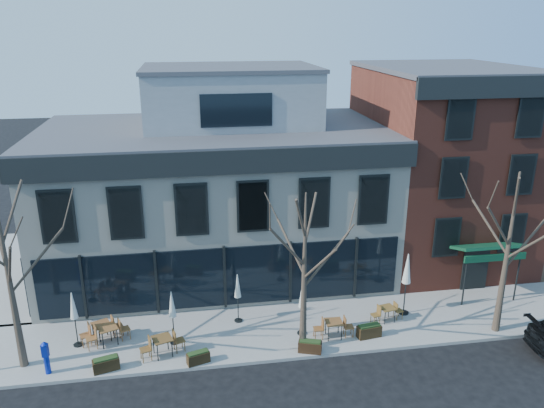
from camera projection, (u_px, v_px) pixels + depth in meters
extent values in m
plane|color=black|center=(226.00, 311.00, 26.01)|extent=(120.00, 120.00, 0.00)
cube|color=gray|center=(300.00, 327.00, 24.48)|extent=(33.50, 4.70, 0.15)
cube|color=gray|center=(18.00, 272.00, 29.87)|extent=(4.50, 12.00, 0.15)
cube|color=silver|center=(216.00, 202.00, 29.38)|extent=(18.00, 10.00, 8.00)
cube|color=#47474C|center=(214.00, 130.00, 28.06)|extent=(18.30, 10.30, 0.30)
cube|color=black|center=(221.00, 163.00, 23.45)|extent=(18.30, 0.25, 1.10)
cube|color=black|center=(34.00, 145.00, 26.83)|extent=(0.25, 10.30, 1.10)
cube|color=black|center=(225.00, 277.00, 25.34)|extent=(17.20, 0.12, 3.00)
cube|color=black|center=(46.00, 255.00, 27.74)|extent=(0.12, 7.50, 3.00)
cube|color=gray|center=(230.00, 97.00, 28.65)|extent=(9.00, 6.50, 3.00)
cube|color=brown|center=(439.00, 166.00, 30.88)|extent=(8.00, 10.00, 11.00)
cube|color=#47474C|center=(449.00, 68.00, 29.08)|extent=(8.20, 10.20, 0.25)
cube|color=black|center=(501.00, 87.00, 24.45)|extent=(8.20, 0.25, 1.00)
cube|color=#0D3C23|center=(487.00, 246.00, 26.27)|extent=(3.20, 1.66, 0.67)
cube|color=black|center=(475.00, 270.00, 27.55)|extent=(1.40, 0.10, 2.50)
cone|color=#382B21|center=(9.00, 278.00, 20.39)|extent=(0.34, 0.34, 7.92)
cylinder|color=#382B21|center=(37.00, 260.00, 20.54)|extent=(2.23, 0.50, 2.48)
cylinder|color=#382B21|center=(0.00, 244.00, 20.89)|extent=(1.03, 2.05, 2.14)
cylinder|color=#382B21|center=(10.00, 266.00, 19.25)|extent=(1.03, 2.04, 2.28)
cone|color=#382B21|center=(304.00, 275.00, 21.64)|extent=(0.34, 0.34, 7.04)
cylinder|color=#382B21|center=(326.00, 260.00, 21.78)|extent=(2.00, 0.46, 2.21)
cylinder|color=#382B21|center=(291.00, 246.00, 22.08)|extent=(0.93, 1.84, 1.91)
cylinder|color=#382B21|center=(288.00, 248.00, 20.82)|extent=(1.61, 0.68, 1.97)
cylinder|color=#382B21|center=(319.00, 264.00, 20.63)|extent=(0.93, 1.83, 2.03)
cone|color=#382B21|center=(507.00, 255.00, 22.95)|extent=(0.34, 0.34, 7.48)
cylinder|color=#382B21|center=(528.00, 240.00, 23.09)|extent=(2.12, 0.48, 2.35)
cylinder|color=#382B21|center=(489.00, 227.00, 23.42)|extent=(0.98, 1.94, 2.03)
cylinder|color=#382B21|center=(499.00, 227.00, 22.08)|extent=(1.71, 0.71, 2.09)
cylinder|color=#382B21|center=(532.00, 243.00, 21.87)|extent=(0.98, 1.94, 2.16)
cylinder|color=#0B1F94|center=(47.00, 365.00, 21.05)|extent=(0.22, 0.22, 0.78)
cube|color=#0B1F94|center=(45.00, 350.00, 20.83)|extent=(0.27, 0.24, 0.56)
cone|color=#0B1F94|center=(44.00, 343.00, 20.72)|extent=(0.29, 0.29, 0.13)
cube|color=brown|center=(107.00, 327.00, 22.88)|extent=(1.00, 1.00, 0.04)
cylinder|color=black|center=(103.00, 341.00, 22.61)|extent=(0.04, 0.04, 0.79)
cylinder|color=black|center=(117.00, 337.00, 22.91)|extent=(0.04, 0.04, 0.79)
cylinder|color=black|center=(99.00, 334.00, 23.11)|extent=(0.04, 0.04, 0.79)
cylinder|color=black|center=(114.00, 330.00, 23.41)|extent=(0.04, 0.04, 0.79)
cube|color=brown|center=(101.00, 324.00, 23.13)|extent=(1.00, 1.00, 0.04)
cylinder|color=black|center=(97.00, 338.00, 22.86)|extent=(0.04, 0.04, 0.78)
cylinder|color=black|center=(111.00, 333.00, 23.17)|extent=(0.04, 0.04, 0.78)
cylinder|color=black|center=(93.00, 331.00, 23.34)|extent=(0.04, 0.04, 0.78)
cylinder|color=black|center=(107.00, 327.00, 23.65)|extent=(0.04, 0.04, 0.78)
cube|color=brown|center=(162.00, 338.00, 22.06)|extent=(0.97, 0.97, 0.04)
cylinder|color=black|center=(158.00, 353.00, 21.80)|extent=(0.04, 0.04, 0.79)
cylinder|color=black|center=(172.00, 349.00, 22.07)|extent=(0.04, 0.04, 0.79)
cylinder|color=black|center=(154.00, 345.00, 22.32)|extent=(0.04, 0.04, 0.79)
cylinder|color=black|center=(168.00, 341.00, 22.59)|extent=(0.04, 0.04, 0.79)
cube|color=brown|center=(334.00, 322.00, 23.36)|extent=(0.76, 0.76, 0.04)
cylinder|color=black|center=(329.00, 334.00, 23.17)|extent=(0.04, 0.04, 0.76)
cylinder|color=black|center=(342.00, 333.00, 23.24)|extent=(0.04, 0.04, 0.76)
cylinder|color=black|center=(326.00, 326.00, 23.72)|extent=(0.04, 0.04, 0.76)
cylinder|color=black|center=(338.00, 326.00, 23.79)|extent=(0.04, 0.04, 0.76)
cube|color=brown|center=(387.00, 308.00, 24.68)|extent=(0.76, 0.76, 0.04)
cylinder|color=black|center=(385.00, 318.00, 24.47)|extent=(0.04, 0.04, 0.68)
cylinder|color=black|center=(395.00, 316.00, 24.64)|extent=(0.04, 0.04, 0.68)
cylinder|color=black|center=(379.00, 312.00, 24.94)|extent=(0.04, 0.04, 0.68)
cylinder|color=black|center=(389.00, 311.00, 25.11)|extent=(0.04, 0.04, 0.68)
cylinder|color=black|center=(78.00, 345.00, 23.00)|extent=(0.41, 0.41, 0.06)
cylinder|color=black|center=(76.00, 325.00, 22.68)|extent=(0.05, 0.05, 2.04)
cone|color=silver|center=(73.00, 305.00, 22.38)|extent=(0.33, 0.33, 1.21)
cylinder|color=black|center=(174.00, 342.00, 23.17)|extent=(0.40, 0.40, 0.05)
cylinder|color=black|center=(173.00, 323.00, 22.86)|extent=(0.05, 0.05, 2.00)
cone|color=beige|center=(172.00, 304.00, 22.56)|extent=(0.33, 0.33, 1.18)
cylinder|color=black|center=(238.00, 320.00, 24.86)|extent=(0.39, 0.39, 0.05)
cylinder|color=black|center=(238.00, 303.00, 24.56)|extent=(0.04, 0.04, 1.94)
cone|color=beige|center=(238.00, 286.00, 24.27)|extent=(0.32, 0.32, 1.15)
cylinder|color=black|center=(302.00, 333.00, 23.86)|extent=(0.42, 0.42, 0.06)
cylinder|color=black|center=(302.00, 313.00, 23.53)|extent=(0.05, 0.05, 2.08)
cone|color=silver|center=(302.00, 294.00, 23.22)|extent=(0.34, 0.34, 1.23)
cylinder|color=black|center=(403.00, 312.00, 25.53)|extent=(0.50, 0.50, 0.07)
cylinder|color=black|center=(405.00, 290.00, 25.13)|extent=(0.06, 0.06, 2.50)
cone|color=silver|center=(407.00, 268.00, 24.76)|extent=(0.41, 0.41, 1.48)
cube|color=black|center=(106.00, 365.00, 21.28)|extent=(1.10, 0.68, 0.51)
cube|color=#1E3314|center=(105.00, 359.00, 21.19)|extent=(0.98, 0.57, 0.08)
cube|color=#302110|center=(198.00, 358.00, 21.75)|extent=(1.00, 0.63, 0.46)
cube|color=#1E3314|center=(198.00, 353.00, 21.66)|extent=(0.89, 0.53, 0.07)
cube|color=black|center=(310.00, 347.00, 22.46)|extent=(1.06, 0.69, 0.49)
cube|color=#1E3314|center=(310.00, 341.00, 22.37)|extent=(0.94, 0.59, 0.08)
cube|color=#312110|center=(369.00, 331.00, 23.55)|extent=(1.12, 0.58, 0.53)
cube|color=#1E3314|center=(369.00, 326.00, 23.45)|extent=(1.00, 0.48, 0.09)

